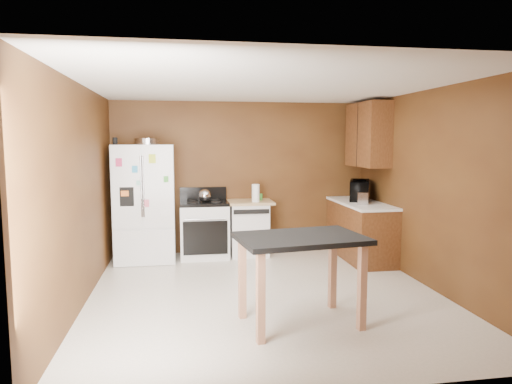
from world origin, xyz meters
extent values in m
plane|color=silver|center=(0.00, 0.00, 0.00)|extent=(4.50, 4.50, 0.00)
plane|color=white|center=(0.00, 0.00, 2.50)|extent=(4.50, 4.50, 0.00)
plane|color=#563516|center=(0.00, 2.25, 1.25)|extent=(4.20, 0.00, 4.20)
plane|color=#563516|center=(0.00, -2.25, 1.25)|extent=(4.20, 0.00, 4.20)
plane|color=#563516|center=(-2.10, 0.00, 1.25)|extent=(0.00, 4.50, 4.50)
plane|color=#563516|center=(2.10, 0.00, 1.25)|extent=(0.00, 4.50, 4.50)
cylinder|color=silver|center=(-1.49, 1.83, 1.85)|extent=(0.38, 0.38, 0.09)
cylinder|color=black|center=(-1.95, 1.73, 1.85)|extent=(0.07, 0.07, 0.11)
sphere|color=silver|center=(-0.63, 1.87, 1.00)|extent=(0.20, 0.20, 0.20)
cylinder|color=white|center=(0.17, 1.80, 1.03)|extent=(0.16, 0.16, 0.28)
cylinder|color=green|center=(0.27, 2.02, 0.94)|extent=(0.11, 0.11, 0.10)
cube|color=silver|center=(1.74, 1.25, 0.99)|extent=(0.23, 0.29, 0.18)
imported|color=black|center=(1.84, 1.63, 1.05)|extent=(0.55, 0.65, 0.30)
cube|color=white|center=(-1.55, 1.88, 0.90)|extent=(0.90, 0.75, 1.80)
cube|color=white|center=(-1.78, 1.49, 1.18)|extent=(0.43, 0.02, 1.20)
cube|color=white|center=(-1.32, 1.49, 1.18)|extent=(0.43, 0.02, 1.20)
cube|color=white|center=(-1.55, 1.49, 0.28)|extent=(0.88, 0.02, 0.54)
cube|color=black|center=(-1.78, 1.48, 1.05)|extent=(0.20, 0.01, 0.28)
cylinder|color=silver|center=(-1.56, 1.46, 1.20)|extent=(0.02, 0.02, 0.90)
cylinder|color=silver|center=(-1.54, 1.46, 1.20)|extent=(0.02, 0.02, 0.90)
cube|color=#C62E5F|center=(-1.87, 1.46, 1.55)|extent=(0.09, 0.00, 0.12)
cube|color=#36A9E7|center=(-1.65, 1.46, 1.45)|extent=(0.08, 0.00, 0.10)
cube|color=#DEF834|center=(-1.40, 1.46, 1.60)|extent=(0.10, 0.00, 0.13)
cube|color=green|center=(-1.21, 1.46, 1.30)|extent=(0.07, 0.00, 0.09)
cube|color=orange|center=(-1.80, 1.46, 1.10)|extent=(0.11, 0.00, 0.08)
cube|color=#E7667E|center=(-1.50, 1.46, 0.95)|extent=(0.08, 0.00, 0.11)
cube|color=white|center=(-1.25, 1.46, 0.80)|extent=(0.09, 0.00, 0.10)
cube|color=#8FD6C6|center=(-1.60, 1.46, 1.25)|extent=(0.07, 0.00, 0.07)
cube|color=white|center=(-0.64, 1.93, 0.42)|extent=(0.76, 0.65, 0.85)
cube|color=black|center=(-0.64, 1.93, 0.88)|extent=(0.76, 0.65, 0.05)
cube|color=black|center=(-0.64, 2.21, 1.00)|extent=(0.76, 0.06, 0.20)
cube|color=black|center=(-0.64, 1.59, 0.38)|extent=(0.68, 0.02, 0.52)
cylinder|color=silver|center=(-0.64, 1.58, 0.67)|extent=(0.62, 0.02, 0.02)
cylinder|color=black|center=(-0.82, 2.08, 0.91)|extent=(0.17, 0.17, 0.02)
cylinder|color=black|center=(-0.46, 2.08, 0.91)|extent=(0.17, 0.17, 0.02)
cylinder|color=black|center=(-0.82, 1.77, 0.91)|extent=(0.17, 0.17, 0.02)
cylinder|color=black|center=(-0.46, 1.77, 0.91)|extent=(0.17, 0.17, 0.02)
cube|color=white|center=(0.08, 1.95, 0.42)|extent=(0.60, 0.60, 0.85)
cube|color=black|center=(0.08, 1.64, 0.76)|extent=(0.56, 0.02, 0.07)
cube|color=tan|center=(0.08, 1.95, 0.87)|extent=(0.78, 0.62, 0.04)
cube|color=brown|center=(1.80, 1.45, 0.43)|extent=(0.60, 1.55, 0.86)
cube|color=white|center=(1.80, 1.45, 0.88)|extent=(0.63, 1.58, 0.04)
cube|color=brown|center=(1.93, 1.55, 1.95)|extent=(0.35, 1.05, 1.00)
cube|color=black|center=(1.75, 1.55, 1.95)|extent=(0.01, 0.01, 1.00)
cube|color=black|center=(0.18, -0.95, 0.89)|extent=(1.34, 0.98, 0.05)
cube|color=#A87152|center=(-0.37, -0.71, 0.44)|extent=(0.08, 0.08, 0.89)
cube|color=#A87152|center=(0.66, -0.57, 0.44)|extent=(0.08, 0.08, 0.89)
cube|color=#A87152|center=(-0.29, -1.34, 0.44)|extent=(0.08, 0.08, 0.89)
cube|color=#A87152|center=(0.74, -1.20, 0.44)|extent=(0.08, 0.08, 0.89)
camera|label=1|loc=(-0.98, -5.30, 1.85)|focal=32.00mm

